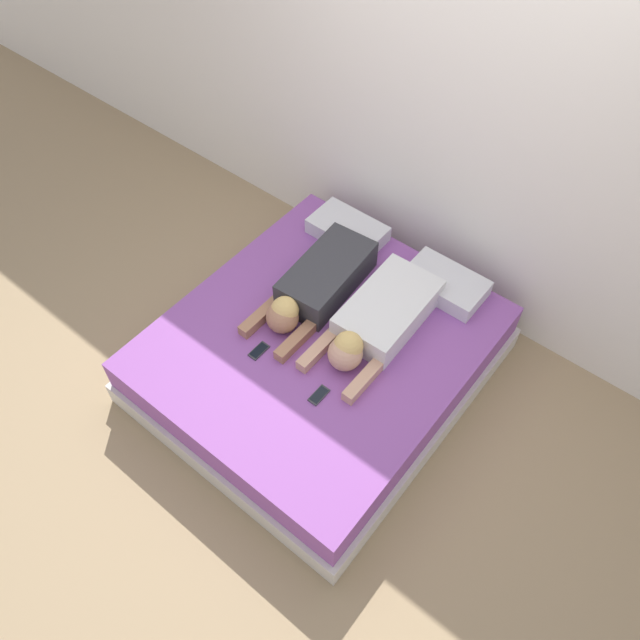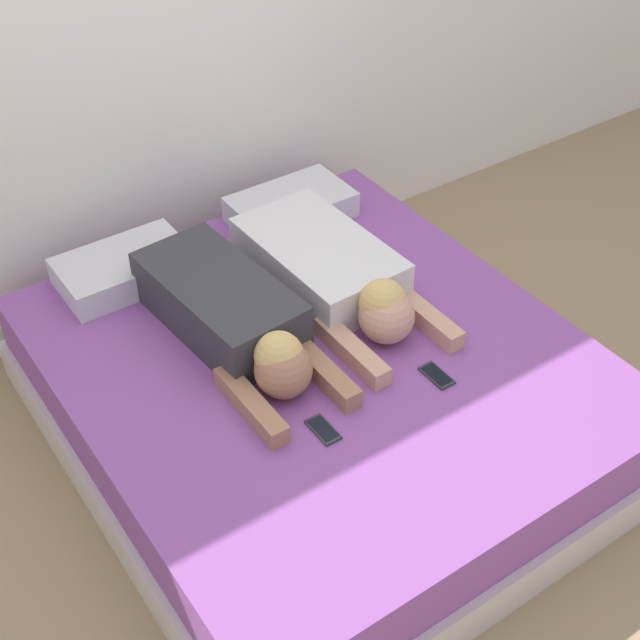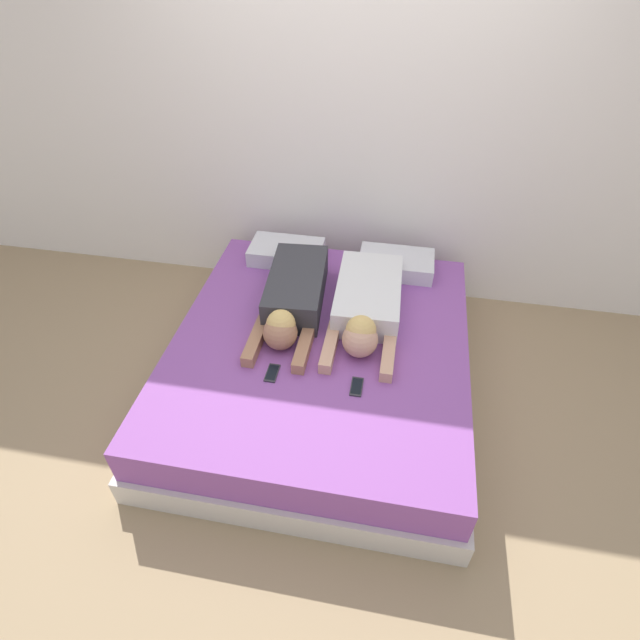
{
  "view_description": "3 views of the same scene",
  "coord_description": "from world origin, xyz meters",
  "views": [
    {
      "loc": [
        1.4,
        -1.74,
        3.43
      ],
      "look_at": [
        0.0,
        0.0,
        0.56
      ],
      "focal_mm": 35.0,
      "sensor_mm": 36.0,
      "label": 1
    },
    {
      "loc": [
        -1.34,
        -1.94,
        2.54
      ],
      "look_at": [
        0.0,
        0.0,
        0.56
      ],
      "focal_mm": 50.0,
      "sensor_mm": 36.0,
      "label": 2
    },
    {
      "loc": [
        0.39,
        -2.1,
        2.43
      ],
      "look_at": [
        0.0,
        0.0,
        0.56
      ],
      "focal_mm": 28.0,
      "sensor_mm": 36.0,
      "label": 3
    }
  ],
  "objects": [
    {
      "name": "bed",
      "position": [
        0.0,
        0.0,
        0.2
      ],
      "size": [
        1.78,
        1.99,
        0.41
      ],
      "color": "beige",
      "rests_on": "ground_plane"
    },
    {
      "name": "pillow_head_right",
      "position": [
        0.39,
        0.78,
        0.47
      ],
      "size": [
        0.51,
        0.31,
        0.11
      ],
      "color": "silver",
      "rests_on": "bed"
    },
    {
      "name": "ground_plane",
      "position": [
        0.0,
        0.0,
        0.0
      ],
      "size": [
        12.0,
        12.0,
        0.0
      ],
      "primitive_type": "plane",
      "color": "#9E8460"
    },
    {
      "name": "cell_phone_left",
      "position": [
        -0.21,
        -0.32,
        0.42
      ],
      "size": [
        0.06,
        0.13,
        0.01
      ],
      "color": "#2D2D33",
      "rests_on": "bed"
    },
    {
      "name": "pillow_head_left",
      "position": [
        -0.39,
        0.78,
        0.47
      ],
      "size": [
        0.51,
        0.31,
        0.11
      ],
      "color": "silver",
      "rests_on": "bed"
    },
    {
      "name": "person_right",
      "position": [
        0.24,
        0.24,
        0.5
      ],
      "size": [
        0.41,
        0.97,
        0.23
      ],
      "color": "silver",
      "rests_on": "bed"
    },
    {
      "name": "wall_back",
      "position": [
        0.0,
        1.14,
        1.3
      ],
      "size": [
        12.0,
        0.06,
        2.6
      ],
      "color": "white",
      "rests_on": "ground_plane"
    },
    {
      "name": "cell_phone_right",
      "position": [
        0.26,
        -0.33,
        0.42
      ],
      "size": [
        0.06,
        0.13,
        0.01
      ],
      "color": "#2D2D33",
      "rests_on": "bed"
    },
    {
      "name": "person_left",
      "position": [
        -0.21,
        0.23,
        0.51
      ],
      "size": [
        0.39,
        0.99,
        0.23
      ],
      "color": "#333338",
      "rests_on": "bed"
    }
  ]
}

